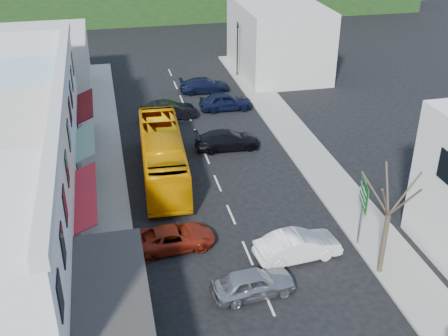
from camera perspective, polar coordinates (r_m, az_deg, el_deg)
ground at (r=31.34m, az=2.41°, el=-8.61°), size 120.00×120.00×0.00m
sidewalk_left at (r=38.98m, az=-12.13°, el=-1.18°), size 3.00×52.00×0.15m
sidewalk_right at (r=41.49m, az=8.95°, el=0.99°), size 3.00×52.00×0.15m
shopfront_row at (r=33.23m, az=-21.13°, el=-0.24°), size 8.25×30.00×8.00m
distant_block_left at (r=53.85m, az=-17.85°, el=9.74°), size 8.00×10.00×6.00m
distant_block_right at (r=59.05m, az=5.52°, el=12.98°), size 8.00×12.00×7.00m
bus at (r=38.27m, az=-6.25°, el=1.24°), size 3.06×11.71×3.10m
car_silver at (r=28.21m, az=2.99°, el=-11.64°), size 4.57×2.26×1.40m
car_white at (r=30.81m, az=7.50°, el=-7.97°), size 4.57×2.26×1.40m
car_red at (r=31.46m, az=-5.12°, el=-6.98°), size 4.72×2.20×1.40m
car_black_near at (r=42.30m, az=0.35°, el=2.85°), size 4.53×1.91×1.40m
car_navy_mid at (r=49.49m, az=0.17°, el=6.70°), size 4.45×1.92×1.40m
car_black_far at (r=47.74m, az=-5.68°, el=5.74°), size 4.51×2.09×1.40m
car_navy_far at (r=53.67m, az=-1.98°, el=8.42°), size 4.58×2.04×1.40m
pedestrian_left at (r=30.56m, az=-13.64°, el=-8.26°), size 0.48×0.65×1.70m
direction_sign at (r=31.62m, az=13.79°, el=-4.56°), size 1.14×1.98×4.17m
street_tree at (r=29.00m, az=16.35°, el=-4.61°), size 2.99×2.99×7.19m
traffic_signal at (r=57.43m, az=1.37°, el=11.93°), size 1.11×1.39×5.56m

